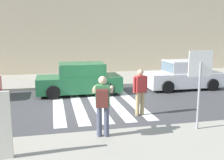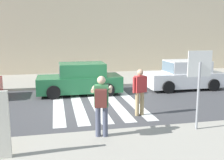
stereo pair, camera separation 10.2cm
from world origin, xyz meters
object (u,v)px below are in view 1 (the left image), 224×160
object	(u,v)px
pedestrian_crossing	(140,89)
parked_car_white	(184,75)
parked_car_green	(80,80)
stop_sign	(200,73)
photographer_with_backpack	(103,101)

from	to	relation	value
pedestrian_crossing	parked_car_white	distance (m)	5.53
pedestrian_crossing	parked_car_green	size ratio (longest dim) A/B	0.42
stop_sign	parked_car_white	distance (m)	6.71
pedestrian_crossing	parked_car_green	bearing A→B (deg)	114.56
parked_car_white	parked_car_green	bearing A→B (deg)	180.00
photographer_with_backpack	parked_car_green	size ratio (longest dim) A/B	0.42
pedestrian_crossing	parked_car_green	distance (m)	4.36
stop_sign	parked_car_green	distance (m)	6.79
pedestrian_crossing	parked_car_white	bearing A→B (deg)	45.73
photographer_with_backpack	pedestrian_crossing	size ratio (longest dim) A/B	1.00
stop_sign	photographer_with_backpack	distance (m)	2.99
stop_sign	parked_car_white	size ratio (longest dim) A/B	0.58
parked_car_green	pedestrian_crossing	bearing A→B (deg)	-65.44
stop_sign	pedestrian_crossing	xyz separation A→B (m)	(-1.12, 2.06, -0.89)
parked_car_green	parked_car_white	world-z (taller)	same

